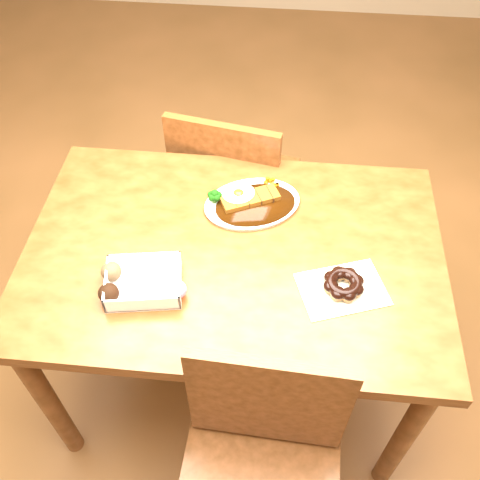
# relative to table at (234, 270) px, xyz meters

# --- Properties ---
(ground) EXTENTS (6.00, 6.00, 0.00)m
(ground) POSITION_rel_table_xyz_m (0.00, 0.00, -0.65)
(ground) COLOR brown
(ground) RESTS_ON ground
(table) EXTENTS (1.20, 0.80, 0.75)m
(table) POSITION_rel_table_xyz_m (0.00, 0.00, 0.00)
(table) COLOR #45250D
(table) RESTS_ON ground
(chair_far) EXTENTS (0.49, 0.49, 0.87)m
(chair_far) POSITION_rel_table_xyz_m (-0.06, 0.54, -0.17)
(chair_far) COLOR #45250D
(chair_far) RESTS_ON ground
(chair_near) EXTENTS (0.44, 0.44, 0.87)m
(chair_near) POSITION_rel_table_xyz_m (0.12, -0.53, -0.17)
(chair_near) COLOR #45250D
(chair_near) RESTS_ON ground
(katsu_curry_plate) EXTENTS (0.35, 0.30, 0.06)m
(katsu_curry_plate) POSITION_rel_table_xyz_m (0.03, 0.18, 0.11)
(katsu_curry_plate) COLOR white
(katsu_curry_plate) RESTS_ON table
(donut_box) EXTENTS (0.24, 0.18, 0.06)m
(donut_box) POSITION_rel_table_xyz_m (-0.23, -0.16, 0.13)
(donut_box) COLOR white
(donut_box) RESTS_ON table
(pon_de_ring) EXTENTS (0.27, 0.22, 0.04)m
(pon_de_ring) POSITION_rel_table_xyz_m (0.31, -0.11, 0.12)
(pon_de_ring) COLOR silver
(pon_de_ring) RESTS_ON table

